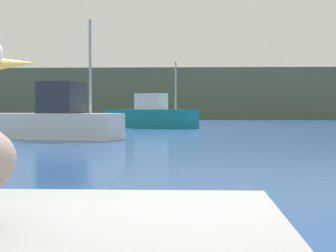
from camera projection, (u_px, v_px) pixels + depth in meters
hillside_backdrop at (198, 94)px, 83.54m from camera, size 140.00×12.00×6.74m
fishing_boat_teal at (151, 116)px, 41.95m from camera, size 6.76×4.74×4.56m
fishing_boat_white at (54, 120)px, 26.04m from camera, size 6.41×3.47×5.13m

